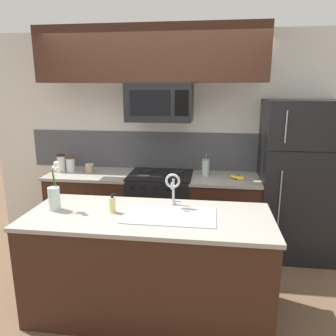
{
  "coord_description": "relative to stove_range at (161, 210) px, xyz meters",
  "views": [
    {
      "loc": [
        0.6,
        -2.86,
        1.94
      ],
      "look_at": [
        0.18,
        0.27,
        1.16
      ],
      "focal_mm": 35.0,
      "sensor_mm": 36.0,
      "label": 1
    }
  ],
  "objects": [
    {
      "name": "microwave",
      "position": [
        0.0,
        -0.02,
        1.31
      ],
      "size": [
        0.74,
        0.4,
        0.43
      ],
      "color": "black"
    },
    {
      "name": "sink_faucet",
      "position": [
        0.27,
        -1.03,
        0.65
      ],
      "size": [
        0.14,
        0.14,
        0.31
      ],
      "color": "#B7BABF",
      "rests_on": "island_counter"
    },
    {
      "name": "back_counter_right",
      "position": [
        0.77,
        0.0,
        -0.01
      ],
      "size": [
        0.82,
        0.65,
        0.91
      ],
      "color": "#381E14",
      "rests_on": "ground"
    },
    {
      "name": "ground_plane",
      "position": [
        -0.0,
        -0.9,
        -0.46
      ],
      "size": [
        10.0,
        10.0,
        0.0
      ],
      "primitive_type": "plane",
      "color": "brown"
    },
    {
      "name": "kitchen_sink",
      "position": [
        0.27,
        -1.25,
        0.38
      ],
      "size": [
        0.76,
        0.44,
        0.16
      ],
      "color": "#ADAFB5",
      "rests_on": "island_counter"
    },
    {
      "name": "upper_cabinet_band",
      "position": [
        -0.1,
        -0.05,
        1.83
      ],
      "size": [
        2.53,
        0.34,
        0.6
      ],
      "primitive_type": "cube",
      "color": "#381E14"
    },
    {
      "name": "storage_jar_medium",
      "position": [
        -1.14,
        0.03,
        0.54
      ],
      "size": [
        0.11,
        0.11,
        0.18
      ],
      "color": "silver",
      "rests_on": "back_counter_left"
    },
    {
      "name": "refrigerator",
      "position": [
        1.58,
        0.02,
        0.44
      ],
      "size": [
        0.83,
        0.74,
        1.81
      ],
      "color": "black",
      "rests_on": "ground"
    },
    {
      "name": "storage_jar_tall",
      "position": [
        -1.27,
        0.04,
        0.55
      ],
      "size": [
        0.1,
        0.1,
        0.21
      ],
      "color": "silver",
      "rests_on": "back_counter_left"
    },
    {
      "name": "dish_soap_bottle",
      "position": [
        -0.22,
        -1.24,
        0.52
      ],
      "size": [
        0.06,
        0.05,
        0.16
      ],
      "color": "#DBCC75",
      "rests_on": "island_counter"
    },
    {
      "name": "stove_range",
      "position": [
        0.0,
        0.0,
        0.0
      ],
      "size": [
        0.76,
        0.64,
        0.93
      ],
      "color": "black",
      "rests_on": "ground"
    },
    {
      "name": "rear_partition",
      "position": [
        0.3,
        0.38,
        0.84
      ],
      "size": [
        5.2,
        0.1,
        2.6
      ],
      "primitive_type": "cube",
      "color": "silver",
      "rests_on": "ground"
    },
    {
      "name": "storage_jar_short",
      "position": [
        -0.89,
        0.0,
        0.5
      ],
      "size": [
        0.11,
        0.11,
        0.11
      ],
      "color": "#997F5B",
      "rests_on": "back_counter_left"
    },
    {
      "name": "flower_vase",
      "position": [
        -0.72,
        -1.24,
        0.57
      ],
      "size": [
        0.12,
        0.12,
        0.43
      ],
      "color": "silver",
      "rests_on": "island_counter"
    },
    {
      "name": "island_counter",
      "position": [
        0.09,
        -1.25,
        -0.01
      ],
      "size": [
        2.05,
        0.83,
        0.91
      ],
      "color": "#381E14",
      "rests_on": "ground"
    },
    {
      "name": "splash_band",
      "position": [
        -0.0,
        0.32,
        0.69
      ],
      "size": [
        3.52,
        0.01,
        0.48
      ],
      "primitive_type": "cube",
      "color": "#4C4C51",
      "rests_on": "rear_partition"
    },
    {
      "name": "banana_bunch",
      "position": [
        0.91,
        -0.06,
        0.47
      ],
      "size": [
        0.19,
        0.16,
        0.08
      ],
      "color": "yellow",
      "rests_on": "back_counter_right"
    },
    {
      "name": "french_press",
      "position": [
        0.54,
        0.06,
        0.55
      ],
      "size": [
        0.09,
        0.09,
        0.27
      ],
      "color": "silver",
      "rests_on": "back_counter_right"
    },
    {
      "name": "back_counter_left",
      "position": [
        -0.87,
        0.0,
        -0.01
      ],
      "size": [
        1.02,
        0.65,
        0.91
      ],
      "color": "#381E14",
      "rests_on": "ground"
    }
  ]
}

